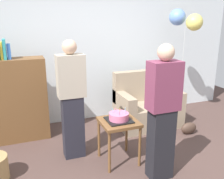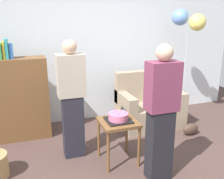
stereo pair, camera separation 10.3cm
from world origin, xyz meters
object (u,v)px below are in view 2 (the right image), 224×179
(bookshelf, at_px, (22,98))
(person_blowing_candles, at_px, (72,99))
(birthday_cake, at_px, (118,117))
(side_table, at_px, (118,127))
(person_holding_cake, at_px, (161,114))
(couch, at_px, (148,107))
(balloon_bunch, at_px, (189,20))
(handbag, at_px, (191,129))

(bookshelf, distance_m, person_blowing_candles, 1.06)
(birthday_cake, bearing_deg, person_blowing_candles, 145.76)
(side_table, bearing_deg, person_holding_cake, -55.93)
(couch, relative_size, balloon_bunch, 0.54)
(person_blowing_candles, bearing_deg, person_holding_cake, -34.37)
(bookshelf, bearing_deg, side_table, -45.03)
(person_blowing_candles, bearing_deg, balloon_bunch, 25.34)
(person_blowing_candles, distance_m, person_holding_cake, 1.22)
(side_table, height_order, handbag, side_table)
(side_table, bearing_deg, birthday_cake, 87.61)
(bookshelf, xyz_separation_m, handbag, (2.60, -0.84, -0.57))
(side_table, height_order, balloon_bunch, balloon_bunch)
(bookshelf, height_order, person_holding_cake, person_holding_cake)
(balloon_bunch, bearing_deg, handbag, -109.76)
(person_holding_cake, distance_m, balloon_bunch, 2.19)
(person_blowing_candles, xyz_separation_m, handbag, (1.95, -0.02, -0.73))
(person_blowing_candles, bearing_deg, bookshelf, 138.68)
(bookshelf, distance_m, side_table, 1.68)
(bookshelf, height_order, handbag, bookshelf)
(bookshelf, bearing_deg, person_blowing_candles, -51.65)
(couch, bearing_deg, side_table, -134.31)
(person_blowing_candles, height_order, balloon_bunch, balloon_bunch)
(person_holding_cake, distance_m, handbag, 1.56)
(bookshelf, distance_m, birthday_cake, 1.67)
(birthday_cake, distance_m, balloon_bunch, 2.24)
(birthday_cake, bearing_deg, balloon_bunch, 30.01)
(handbag, distance_m, balloon_bunch, 1.86)
(person_holding_cake, bearing_deg, handbag, -156.71)
(side_table, bearing_deg, person_blowing_candles, 145.76)
(person_blowing_candles, distance_m, handbag, 2.08)
(side_table, relative_size, birthday_cake, 1.86)
(handbag, bearing_deg, side_table, -166.25)
(balloon_bunch, bearing_deg, birthday_cake, -149.99)
(person_holding_cake, bearing_deg, couch, -127.20)
(couch, bearing_deg, birthday_cake, -134.31)
(side_table, bearing_deg, handbag, 13.75)
(couch, relative_size, bookshelf, 0.69)
(balloon_bunch, bearing_deg, person_blowing_candles, -164.98)
(person_holding_cake, bearing_deg, side_table, -70.57)
(bookshelf, bearing_deg, couch, -5.79)
(couch, distance_m, birthday_cake, 1.39)
(person_holding_cake, xyz_separation_m, balloon_bunch, (1.30, 1.44, 1.01))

